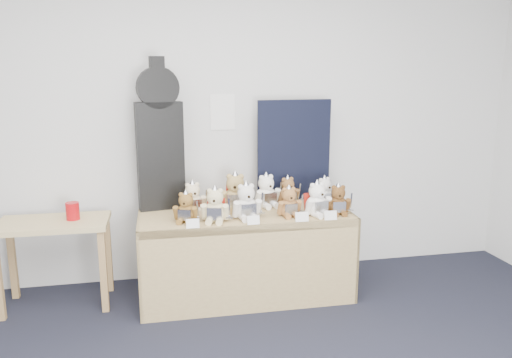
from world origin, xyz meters
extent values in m
plane|color=silver|center=(0.00, 2.50, 1.35)|extent=(6.00, 0.00, 6.00)
cube|color=white|center=(0.34, 2.49, 1.44)|extent=(0.21, 0.00, 0.30)
cube|color=#967A4C|center=(0.44, 2.01, 0.66)|extent=(1.66, 0.71, 0.06)
cube|color=#967A4C|center=(0.44, 1.68, 0.34)|extent=(1.66, 0.04, 0.69)
cube|color=#967A4C|center=(-0.37, 2.02, 0.34)|extent=(0.03, 0.69, 0.69)
cube|color=#967A4C|center=(1.26, 2.00, 0.34)|extent=(0.03, 0.69, 0.69)
cube|color=tan|center=(-1.01, 2.12, 0.66)|extent=(0.82, 0.46, 0.04)
cube|color=#9C7343|center=(-1.37, 2.31, 0.32)|extent=(0.05, 0.05, 0.64)
cube|color=#9C7343|center=(-0.65, 1.93, 0.32)|extent=(0.05, 0.05, 0.64)
cube|color=#9C7343|center=(-0.64, 2.30, 0.32)|extent=(0.05, 0.05, 0.64)
cube|color=black|center=(-0.19, 2.26, 1.12)|extent=(0.38, 0.17, 0.86)
cylinder|color=black|center=(-0.19, 2.26, 1.65)|extent=(0.33, 0.16, 0.32)
cube|color=black|center=(-0.19, 2.26, 1.78)|extent=(0.12, 0.11, 0.21)
cube|color=black|center=(0.92, 2.31, 1.12)|extent=(0.64, 0.07, 0.86)
cylinder|color=#B00B11|center=(-0.86, 2.13, 0.74)|extent=(0.10, 0.10, 0.13)
ellipsoid|color=brown|center=(-0.02, 1.86, 0.75)|extent=(0.18, 0.16, 0.15)
sphere|color=brown|center=(-0.02, 1.86, 0.85)|extent=(0.11, 0.11, 0.11)
cylinder|color=brown|center=(-0.04, 1.82, 0.84)|extent=(0.05, 0.04, 0.05)
sphere|color=black|center=(-0.04, 1.80, 0.84)|extent=(0.02, 0.02, 0.02)
sphere|color=brown|center=(-0.06, 1.87, 0.89)|extent=(0.03, 0.03, 0.03)
sphere|color=brown|center=(0.01, 1.85, 0.89)|extent=(0.03, 0.03, 0.03)
cylinder|color=brown|center=(-0.10, 1.87, 0.76)|extent=(0.06, 0.09, 0.11)
cylinder|color=brown|center=(0.04, 1.82, 0.76)|extent=(0.06, 0.09, 0.11)
cylinder|color=brown|center=(-0.07, 1.82, 0.71)|extent=(0.07, 0.11, 0.04)
cylinder|color=brown|center=(-0.01, 1.80, 0.71)|extent=(0.07, 0.11, 0.04)
cube|color=white|center=(-0.04, 1.81, 0.76)|extent=(0.10, 0.04, 0.08)
cone|color=white|center=(-0.02, 1.86, 0.90)|extent=(0.09, 0.09, 0.07)
cube|color=white|center=(0.05, 1.81, 0.78)|extent=(0.02, 0.04, 0.16)
cube|color=white|center=(0.05, 1.81, 0.72)|extent=(0.04, 0.02, 0.01)
ellipsoid|color=beige|center=(0.19, 1.82, 0.76)|extent=(0.20, 0.18, 0.17)
sphere|color=beige|center=(0.19, 1.82, 0.87)|extent=(0.12, 0.12, 0.12)
cylinder|color=beige|center=(0.17, 1.77, 0.86)|extent=(0.06, 0.04, 0.05)
sphere|color=black|center=(0.17, 1.75, 0.86)|extent=(0.02, 0.02, 0.02)
sphere|color=beige|center=(0.15, 1.83, 0.92)|extent=(0.04, 0.04, 0.04)
sphere|color=beige|center=(0.22, 1.81, 0.92)|extent=(0.04, 0.04, 0.04)
cylinder|color=beige|center=(0.10, 1.82, 0.77)|extent=(0.07, 0.10, 0.13)
cylinder|color=beige|center=(0.26, 1.78, 0.77)|extent=(0.07, 0.10, 0.13)
cylinder|color=beige|center=(0.14, 1.77, 0.71)|extent=(0.07, 0.12, 0.05)
cylinder|color=beige|center=(0.21, 1.76, 0.71)|extent=(0.07, 0.12, 0.05)
cube|color=white|center=(0.17, 1.76, 0.77)|extent=(0.11, 0.04, 0.09)
cone|color=white|center=(0.19, 1.82, 0.93)|extent=(0.11, 0.11, 0.08)
cube|color=white|center=(0.28, 1.76, 0.80)|extent=(0.02, 0.04, 0.18)
cube|color=white|center=(0.28, 1.76, 0.73)|extent=(0.05, 0.02, 0.01)
cube|color=#A01D12|center=(0.20, 1.88, 0.77)|extent=(0.14, 0.06, 0.15)
ellipsoid|color=silver|center=(0.42, 1.85, 0.77)|extent=(0.19, 0.17, 0.18)
sphere|color=silver|center=(0.42, 1.85, 0.89)|extent=(0.13, 0.13, 0.13)
cylinder|color=silver|center=(0.43, 1.80, 0.88)|extent=(0.06, 0.03, 0.06)
sphere|color=black|center=(0.43, 1.78, 0.88)|extent=(0.02, 0.02, 0.02)
sphere|color=silver|center=(0.38, 1.85, 0.94)|extent=(0.04, 0.04, 0.04)
sphere|color=silver|center=(0.47, 1.86, 0.94)|extent=(0.04, 0.04, 0.04)
cylinder|color=silver|center=(0.34, 1.82, 0.77)|extent=(0.06, 0.10, 0.13)
cylinder|color=silver|center=(0.51, 1.84, 0.77)|extent=(0.06, 0.10, 0.13)
cylinder|color=silver|center=(0.39, 1.79, 0.71)|extent=(0.06, 0.12, 0.05)
cylinder|color=silver|center=(0.47, 1.79, 0.71)|extent=(0.06, 0.12, 0.05)
cube|color=white|center=(0.43, 1.78, 0.77)|extent=(0.12, 0.03, 0.10)
cone|color=white|center=(0.42, 1.85, 0.94)|extent=(0.11, 0.11, 0.09)
cube|color=white|center=(0.54, 1.83, 0.80)|extent=(0.02, 0.05, 0.19)
cube|color=white|center=(0.54, 1.83, 0.73)|extent=(0.05, 0.01, 0.01)
ellipsoid|color=#966539|center=(0.76, 1.85, 0.75)|extent=(0.16, 0.14, 0.15)
sphere|color=#966539|center=(0.76, 1.85, 0.85)|extent=(0.11, 0.11, 0.11)
cylinder|color=#966539|center=(0.76, 1.80, 0.85)|extent=(0.05, 0.03, 0.05)
sphere|color=black|center=(0.76, 1.79, 0.85)|extent=(0.02, 0.02, 0.02)
sphere|color=#966539|center=(0.72, 1.85, 0.90)|extent=(0.04, 0.04, 0.04)
sphere|color=#966539|center=(0.79, 1.85, 0.90)|extent=(0.04, 0.04, 0.04)
cylinder|color=#966539|center=(0.68, 1.83, 0.76)|extent=(0.05, 0.08, 0.11)
cylinder|color=#966539|center=(0.83, 1.84, 0.76)|extent=(0.05, 0.08, 0.11)
cylinder|color=#966539|center=(0.72, 1.80, 0.71)|extent=(0.05, 0.10, 0.05)
cylinder|color=#966539|center=(0.79, 1.80, 0.71)|extent=(0.05, 0.10, 0.05)
cube|color=white|center=(0.76, 1.79, 0.76)|extent=(0.10, 0.02, 0.08)
cone|color=white|center=(0.76, 1.85, 0.90)|extent=(0.09, 0.09, 0.07)
cube|color=white|center=(0.85, 1.83, 0.78)|extent=(0.01, 0.04, 0.16)
cube|color=white|center=(0.85, 1.83, 0.72)|extent=(0.05, 0.01, 0.01)
ellipsoid|color=white|center=(0.97, 1.83, 0.76)|extent=(0.21, 0.19, 0.17)
sphere|color=white|center=(0.97, 1.83, 0.88)|extent=(0.13, 0.13, 0.13)
cylinder|color=white|center=(0.99, 1.78, 0.87)|extent=(0.06, 0.04, 0.05)
sphere|color=black|center=(0.99, 1.76, 0.87)|extent=(0.02, 0.02, 0.02)
sphere|color=white|center=(0.93, 1.82, 0.93)|extent=(0.04, 0.04, 0.04)
sphere|color=white|center=(1.01, 1.84, 0.93)|extent=(0.04, 0.04, 0.04)
cylinder|color=white|center=(0.90, 1.78, 0.77)|extent=(0.07, 0.10, 0.13)
cylinder|color=white|center=(1.06, 1.83, 0.77)|extent=(0.07, 0.10, 0.13)
cylinder|color=white|center=(0.95, 1.76, 0.71)|extent=(0.08, 0.12, 0.05)
cylinder|color=white|center=(1.03, 1.78, 0.71)|extent=(0.08, 0.12, 0.05)
cube|color=white|center=(0.99, 1.76, 0.77)|extent=(0.11, 0.05, 0.09)
cone|color=white|center=(0.97, 1.83, 0.93)|extent=(0.11, 0.11, 0.08)
cube|color=white|center=(1.08, 1.83, 0.80)|extent=(0.03, 0.04, 0.18)
cube|color=white|center=(1.08, 1.83, 0.73)|extent=(0.05, 0.02, 0.01)
cube|color=#A01D12|center=(0.95, 1.89, 0.78)|extent=(0.14, 0.07, 0.16)
ellipsoid|color=brown|center=(1.15, 1.83, 0.75)|extent=(0.17, 0.15, 0.15)
sphere|color=brown|center=(1.15, 1.83, 0.86)|extent=(0.11, 0.11, 0.11)
cylinder|color=brown|center=(1.14, 1.79, 0.85)|extent=(0.05, 0.03, 0.05)
sphere|color=black|center=(1.14, 1.77, 0.85)|extent=(0.02, 0.02, 0.02)
sphere|color=brown|center=(1.11, 1.84, 0.90)|extent=(0.04, 0.04, 0.04)
sphere|color=brown|center=(1.18, 1.83, 0.90)|extent=(0.04, 0.04, 0.04)
cylinder|color=brown|center=(1.07, 1.83, 0.76)|extent=(0.06, 0.09, 0.11)
cylinder|color=brown|center=(1.22, 1.80, 0.76)|extent=(0.06, 0.09, 0.11)
cylinder|color=brown|center=(1.10, 1.79, 0.71)|extent=(0.06, 0.10, 0.05)
cylinder|color=brown|center=(1.17, 1.78, 0.71)|extent=(0.06, 0.10, 0.05)
cube|color=white|center=(1.14, 1.77, 0.76)|extent=(0.10, 0.03, 0.08)
cone|color=white|center=(1.15, 1.83, 0.90)|extent=(0.09, 0.09, 0.07)
cube|color=white|center=(1.24, 1.79, 0.78)|extent=(0.02, 0.04, 0.16)
cube|color=white|center=(1.24, 1.79, 0.72)|extent=(0.05, 0.01, 0.01)
ellipsoid|color=beige|center=(0.04, 2.10, 0.76)|extent=(0.18, 0.17, 0.16)
sphere|color=beige|center=(0.04, 2.10, 0.86)|extent=(0.12, 0.12, 0.12)
cylinder|color=beige|center=(0.05, 2.06, 0.86)|extent=(0.05, 0.04, 0.05)
sphere|color=black|center=(0.06, 2.04, 0.86)|extent=(0.02, 0.02, 0.02)
sphere|color=beige|center=(0.01, 2.10, 0.91)|extent=(0.04, 0.04, 0.04)
sphere|color=beige|center=(0.08, 2.11, 0.91)|extent=(0.04, 0.04, 0.04)
cylinder|color=beige|center=(-0.03, 2.07, 0.77)|extent=(0.06, 0.09, 0.12)
cylinder|color=beige|center=(0.12, 2.10, 0.77)|extent=(0.06, 0.09, 0.12)
cylinder|color=beige|center=(0.02, 2.04, 0.71)|extent=(0.07, 0.11, 0.05)
cylinder|color=beige|center=(0.09, 2.06, 0.71)|extent=(0.07, 0.11, 0.05)
cube|color=white|center=(0.06, 2.04, 0.76)|extent=(0.11, 0.04, 0.09)
cone|color=white|center=(0.04, 2.10, 0.91)|extent=(0.10, 0.10, 0.08)
cube|color=white|center=(0.15, 2.09, 0.79)|extent=(0.02, 0.04, 0.17)
cube|color=white|center=(0.15, 2.09, 0.73)|extent=(0.05, 0.02, 0.01)
ellipsoid|color=tan|center=(0.38, 2.11, 0.77)|extent=(0.23, 0.20, 0.20)
sphere|color=tan|center=(0.38, 2.11, 0.90)|extent=(0.14, 0.14, 0.14)
cylinder|color=tan|center=(0.37, 2.05, 0.89)|extent=(0.07, 0.04, 0.06)
sphere|color=black|center=(0.37, 2.02, 0.89)|extent=(0.02, 0.02, 0.02)
sphere|color=tan|center=(0.34, 2.12, 0.96)|extent=(0.05, 0.05, 0.05)
sphere|color=tan|center=(0.43, 2.10, 0.96)|extent=(0.05, 0.05, 0.05)
cylinder|color=tan|center=(0.29, 2.10, 0.78)|extent=(0.08, 0.12, 0.15)
cylinder|color=tan|center=(0.47, 2.06, 0.78)|extent=(0.08, 0.12, 0.15)
cylinder|color=tan|center=(0.33, 2.05, 0.72)|extent=(0.08, 0.14, 0.06)
cylinder|color=tan|center=(0.41, 2.03, 0.72)|extent=(0.08, 0.14, 0.06)
cube|color=white|center=(0.37, 2.03, 0.78)|extent=(0.13, 0.05, 0.11)
cone|color=white|center=(0.38, 2.11, 0.97)|extent=(0.12, 0.12, 0.09)
cube|color=white|center=(0.50, 2.04, 0.81)|extent=(0.03, 0.05, 0.21)
cube|color=white|center=(0.50, 2.04, 0.73)|extent=(0.06, 0.02, 0.01)
cube|color=#A01D12|center=(0.40, 2.18, 0.79)|extent=(0.16, 0.07, 0.18)
ellipsoid|color=white|center=(0.65, 2.16, 0.76)|extent=(0.21, 0.19, 0.18)
sphere|color=white|center=(0.65, 2.16, 0.88)|extent=(0.13, 0.13, 0.13)
cylinder|color=white|center=(0.66, 2.10, 0.87)|extent=(0.06, 0.04, 0.05)
sphere|color=black|center=(0.67, 2.08, 0.87)|extent=(0.02, 0.02, 0.02)
sphere|color=white|center=(0.61, 2.14, 0.93)|extent=(0.04, 0.04, 0.04)
sphere|color=white|center=(0.69, 2.17, 0.93)|extent=(0.04, 0.04, 0.04)
cylinder|color=white|center=(0.57, 2.11, 0.77)|extent=(0.07, 0.11, 0.13)
cylinder|color=white|center=(0.73, 2.16, 0.77)|extent=(0.07, 0.11, 0.13)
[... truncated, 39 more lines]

